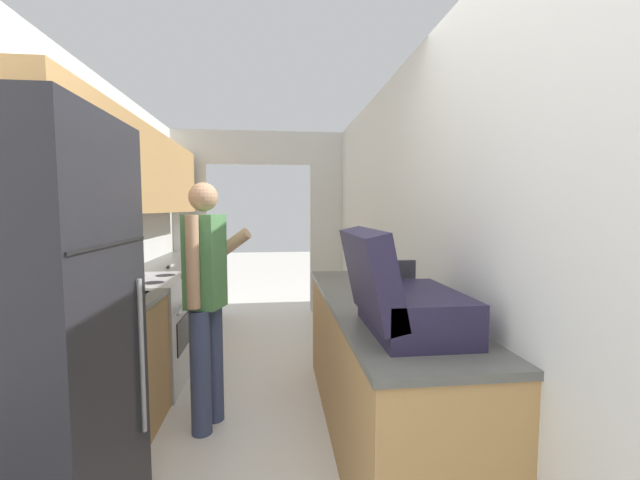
% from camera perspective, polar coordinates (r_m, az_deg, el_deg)
% --- Properties ---
extents(wall_left, '(0.38, 6.71, 2.50)m').
position_cam_1_polar(wall_left, '(3.39, -29.55, 4.61)').
color(wall_left, silver).
rests_on(wall_left, ground_plane).
extents(wall_right, '(0.06, 6.71, 2.50)m').
position_cam_1_polar(wall_right, '(2.85, 13.22, 0.44)').
color(wall_right, silver).
rests_on(wall_right, ground_plane).
extents(wall_far_with_doorway, '(2.71, 0.06, 2.50)m').
position_cam_1_polar(wall_far_with_doorway, '(5.47, -8.83, 4.18)').
color(wall_far_with_doorway, silver).
rests_on(wall_far_with_doorway, ground_plane).
extents(counter_left, '(0.62, 3.35, 0.88)m').
position_cam_1_polar(counter_left, '(4.07, -21.95, -10.11)').
color(counter_left, '#B2844C').
rests_on(counter_left, ground_plane).
extents(counter_right, '(0.62, 2.27, 0.88)m').
position_cam_1_polar(counter_right, '(2.65, 8.19, -17.83)').
color(counter_right, '#B2844C').
rests_on(counter_right, ground_plane).
extents(refrigerator, '(0.76, 0.74, 1.82)m').
position_cam_1_polar(refrigerator, '(1.98, -37.68, -12.18)').
color(refrigerator, black).
rests_on(refrigerator, ground_plane).
extents(range_oven, '(0.66, 0.77, 1.02)m').
position_cam_1_polar(range_oven, '(3.59, -24.06, -12.07)').
color(range_oven, '#B7B7BC').
rests_on(range_oven, ground_plane).
extents(person, '(0.51, 0.45, 1.62)m').
position_cam_1_polar(person, '(2.69, -16.29, -8.18)').
color(person, '#384266').
rests_on(person, ground_plane).
extents(suitcase, '(0.50, 0.63, 0.48)m').
position_cam_1_polar(suitcase, '(1.85, 11.31, -8.26)').
color(suitcase, '#231E38').
rests_on(suitcase, counter_right).
extents(knife, '(0.07, 0.32, 0.02)m').
position_cam_1_polar(knife, '(4.10, -21.01, -3.60)').
color(knife, '#B7B7BC').
rests_on(knife, counter_left).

